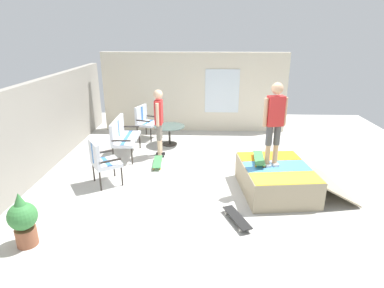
{
  "coord_description": "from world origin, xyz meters",
  "views": [
    {
      "loc": [
        -6.53,
        0.16,
        3.21
      ],
      "look_at": [
        0.41,
        0.44,
        0.7
      ],
      "focal_mm": 29.51,
      "sensor_mm": 36.0,
      "label": 1
    }
  ],
  "objects_px": {
    "skateboard_by_bench": "(158,162)",
    "potted_plant": "(23,219)",
    "patio_chair_near_house": "(145,119)",
    "person_skater": "(275,119)",
    "patio_chair_by_wall": "(101,159)",
    "skateboard_on_ramp": "(259,158)",
    "skate_ramp": "(277,179)",
    "patio_bench": "(122,134)",
    "skateboard_spare": "(237,218)",
    "person_watching": "(159,118)",
    "patio_table": "(169,131)"
  },
  "relations": [
    {
      "from": "patio_chair_by_wall",
      "to": "person_skater",
      "type": "bearing_deg",
      "value": -92.26
    },
    {
      "from": "patio_chair_near_house",
      "to": "skateboard_by_bench",
      "type": "height_order",
      "value": "patio_chair_near_house"
    },
    {
      "from": "patio_chair_near_house",
      "to": "person_skater",
      "type": "relative_size",
      "value": 0.6
    },
    {
      "from": "patio_chair_near_house",
      "to": "potted_plant",
      "type": "xyz_separation_m",
      "value": [
        -5.33,
        0.93,
        -0.15
      ]
    },
    {
      "from": "person_skater",
      "to": "skateboard_by_bench",
      "type": "height_order",
      "value": "person_skater"
    },
    {
      "from": "person_watching",
      "to": "patio_chair_near_house",
      "type": "bearing_deg",
      "value": 24.22
    },
    {
      "from": "person_watching",
      "to": "skateboard_by_bench",
      "type": "bearing_deg",
      "value": -177.93
    },
    {
      "from": "patio_chair_by_wall",
      "to": "potted_plant",
      "type": "relative_size",
      "value": 1.11
    },
    {
      "from": "person_skater",
      "to": "skateboard_on_ramp",
      "type": "bearing_deg",
      "value": 52.43
    },
    {
      "from": "skateboard_spare",
      "to": "skateboard_on_ramp",
      "type": "distance_m",
      "value": 1.59
    },
    {
      "from": "skate_ramp",
      "to": "skateboard_on_ramp",
      "type": "bearing_deg",
      "value": 62.18
    },
    {
      "from": "skateboard_by_bench",
      "to": "potted_plant",
      "type": "distance_m",
      "value": 3.61
    },
    {
      "from": "patio_table",
      "to": "person_watching",
      "type": "height_order",
      "value": "person_watching"
    },
    {
      "from": "patio_table",
      "to": "patio_bench",
      "type": "bearing_deg",
      "value": 129.17
    },
    {
      "from": "potted_plant",
      "to": "person_skater",
      "type": "bearing_deg",
      "value": -64.72
    },
    {
      "from": "person_watching",
      "to": "skateboard_spare",
      "type": "xyz_separation_m",
      "value": [
        -3.08,
        -1.79,
        -0.98
      ]
    },
    {
      "from": "patio_chair_near_house",
      "to": "potted_plant",
      "type": "relative_size",
      "value": 1.11
    },
    {
      "from": "skate_ramp",
      "to": "patio_chair_by_wall",
      "type": "distance_m",
      "value": 3.77
    },
    {
      "from": "skate_ramp",
      "to": "patio_bench",
      "type": "xyz_separation_m",
      "value": [
        1.87,
        3.71,
        0.32
      ]
    },
    {
      "from": "skate_ramp",
      "to": "skateboard_on_ramp",
      "type": "xyz_separation_m",
      "value": [
        0.2,
        0.37,
        0.38
      ]
    },
    {
      "from": "person_watching",
      "to": "skateboard_on_ramp",
      "type": "bearing_deg",
      "value": -126.14
    },
    {
      "from": "patio_bench",
      "to": "skateboard_by_bench",
      "type": "relative_size",
      "value": 1.56
    },
    {
      "from": "skate_ramp",
      "to": "skateboard_on_ramp",
      "type": "relative_size",
      "value": 2.82
    },
    {
      "from": "person_skater",
      "to": "skateboard_spare",
      "type": "distance_m",
      "value": 2.07
    },
    {
      "from": "patio_chair_near_house",
      "to": "skateboard_by_bench",
      "type": "bearing_deg",
      "value": -161.98
    },
    {
      "from": "patio_chair_by_wall",
      "to": "person_watching",
      "type": "bearing_deg",
      "value": -30.62
    },
    {
      "from": "patio_table",
      "to": "skateboard_spare",
      "type": "bearing_deg",
      "value": -157.82
    },
    {
      "from": "patio_chair_by_wall",
      "to": "potted_plant",
      "type": "height_order",
      "value": "patio_chair_by_wall"
    },
    {
      "from": "patio_chair_by_wall",
      "to": "skateboard_on_ramp",
      "type": "distance_m",
      "value": 3.38
    },
    {
      "from": "skateboard_spare",
      "to": "skateboard_on_ramp",
      "type": "height_order",
      "value": "skateboard_on_ramp"
    },
    {
      "from": "person_watching",
      "to": "skateboard_on_ramp",
      "type": "relative_size",
      "value": 2.21
    },
    {
      "from": "skate_ramp",
      "to": "person_skater",
      "type": "xyz_separation_m",
      "value": [
        0.03,
        0.16,
        1.29
      ]
    },
    {
      "from": "skateboard_on_ramp",
      "to": "patio_bench",
      "type": "bearing_deg",
      "value": 63.38
    },
    {
      "from": "skateboard_spare",
      "to": "skateboard_by_bench",
      "type": "bearing_deg",
      "value": 35.82
    },
    {
      "from": "patio_chair_near_house",
      "to": "person_watching",
      "type": "relative_size",
      "value": 0.57
    },
    {
      "from": "skateboard_by_bench",
      "to": "patio_table",
      "type": "bearing_deg",
      "value": -5.25
    },
    {
      "from": "person_watching",
      "to": "skateboard_by_bench",
      "type": "relative_size",
      "value": 2.21
    },
    {
      "from": "skateboard_on_ramp",
      "to": "potted_plant",
      "type": "height_order",
      "value": "potted_plant"
    },
    {
      "from": "patio_chair_near_house",
      "to": "skate_ramp",
      "type": "bearing_deg",
      "value": -135.07
    },
    {
      "from": "skateboard_by_bench",
      "to": "skate_ramp",
      "type": "bearing_deg",
      "value": -115.25
    },
    {
      "from": "patio_chair_by_wall",
      "to": "skateboard_on_ramp",
      "type": "bearing_deg",
      "value": -89.61
    },
    {
      "from": "skateboard_spare",
      "to": "person_watching",
      "type": "bearing_deg",
      "value": 30.1
    },
    {
      "from": "person_skater",
      "to": "patio_chair_by_wall",
      "type": "bearing_deg",
      "value": 87.74
    },
    {
      "from": "patio_bench",
      "to": "patio_chair_by_wall",
      "type": "bearing_deg",
      "value": 178.65
    },
    {
      "from": "patio_bench",
      "to": "person_watching",
      "type": "bearing_deg",
      "value": -87.55
    },
    {
      "from": "patio_bench",
      "to": "skateboard_on_ramp",
      "type": "xyz_separation_m",
      "value": [
        -1.67,
        -3.34,
        0.06
      ]
    },
    {
      "from": "skateboard_spare",
      "to": "skateboard_on_ramp",
      "type": "bearing_deg",
      "value": -22.33
    },
    {
      "from": "patio_bench",
      "to": "skateboard_on_ramp",
      "type": "height_order",
      "value": "patio_bench"
    },
    {
      "from": "skateboard_spare",
      "to": "person_skater",
      "type": "bearing_deg",
      "value": -32.86
    },
    {
      "from": "person_watching",
      "to": "skateboard_spare",
      "type": "distance_m",
      "value": 3.7
    }
  ]
}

